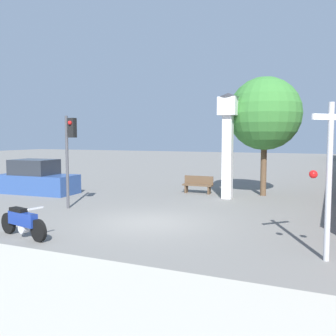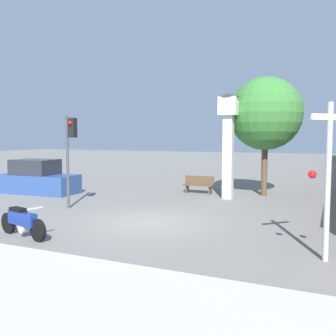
% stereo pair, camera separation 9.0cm
% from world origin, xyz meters
% --- Properties ---
extents(ground_plane, '(120.00, 120.00, 0.00)m').
position_xyz_m(ground_plane, '(0.00, 0.00, 0.00)').
color(ground_plane, slate).
extents(motorcycle, '(2.18, 0.69, 0.98)m').
position_xyz_m(motorcycle, '(-2.56, -3.25, 0.47)').
color(motorcycle, black).
rests_on(motorcycle, ground_plane).
extents(clock_tower, '(1.03, 1.03, 5.09)m').
position_xyz_m(clock_tower, '(1.19, 6.15, 3.33)').
color(clock_tower, white).
rests_on(clock_tower, ground_plane).
extents(traffic_light, '(0.50, 0.35, 3.87)m').
position_xyz_m(traffic_light, '(-4.12, 0.98, 2.67)').
color(traffic_light, '#47474C').
rests_on(traffic_light, ground_plane).
extents(railroad_crossing_signal, '(0.90, 0.82, 3.81)m').
position_xyz_m(railroad_crossing_signal, '(5.77, -1.88, 2.08)').
color(railroad_crossing_signal, '#B7B7BC').
rests_on(railroad_crossing_signal, ground_plane).
extents(street_tree, '(3.67, 3.67, 6.00)m').
position_xyz_m(street_tree, '(2.64, 7.80, 4.15)').
color(street_tree, brown).
rests_on(street_tree, ground_plane).
extents(bench, '(1.60, 0.44, 0.92)m').
position_xyz_m(bench, '(-0.65, 7.16, 0.49)').
color(bench, brown).
rests_on(bench, ground_plane).
extents(parked_car, '(4.30, 2.04, 1.80)m').
position_xyz_m(parked_car, '(-8.52, 3.73, 0.75)').
color(parked_car, '#2D4C8C').
rests_on(parked_car, ground_plane).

